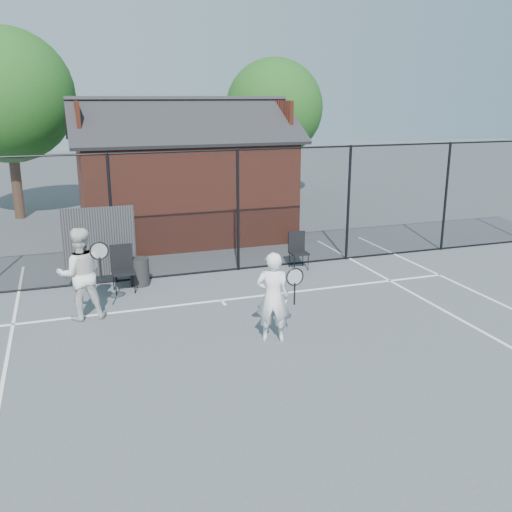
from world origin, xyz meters
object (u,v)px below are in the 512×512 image
object	(u,v)px
player_front	(273,297)
player_back	(80,274)
waste_bin	(140,272)
clubhouse	(183,184)
chair_right	(299,251)
chair_left	(123,270)

from	to	relation	value
player_front	player_back	size ratio (longest dim) A/B	0.90
player_back	waste_bin	size ratio (longest dim) A/B	2.85
clubhouse	player_back	size ratio (longest dim) A/B	3.59
player_front	chair_right	size ratio (longest dim) A/B	1.80
clubhouse	player_front	distance (m)	8.31
clubhouse	waste_bin	size ratio (longest dim) A/B	10.23
player_front	waste_bin	distance (m)	4.30
player_front	chair_left	size ratio (longest dim) A/B	1.61
player_back	chair_left	size ratio (longest dim) A/B	1.79
clubhouse	player_front	size ratio (longest dim) A/B	3.99
clubhouse	player_front	bearing A→B (deg)	-91.25
player_front	player_back	xyz separation A→B (m)	(-3.13, 2.19, 0.09)
player_back	chair_left	distance (m)	1.66
clubhouse	player_back	xyz separation A→B (m)	(-3.31, -6.07, -0.70)
player_back	chair_left	world-z (taller)	player_back
player_back	chair_right	world-z (taller)	player_back
chair_left	waste_bin	xyz separation A→B (m)	(0.40, 0.36, -0.19)
waste_bin	player_front	bearing A→B (deg)	-64.97
chair_right	waste_bin	bearing A→B (deg)	-177.83
player_front	chair_right	bearing A→B (deg)	61.02
player_back	player_front	bearing A→B (deg)	-35.04
chair_left	waste_bin	size ratio (longest dim) A/B	1.59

